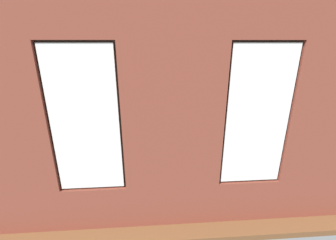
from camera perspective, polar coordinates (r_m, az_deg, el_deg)
The scene contains 22 objects.
ground_plane at distance 5.99m, azimuth -1.11°, elevation -7.89°, with size 7.26×5.75×0.10m, color brown.
brick_wall_with_windows at distance 3.00m, azimuth 1.36°, elevation 0.73°, with size 6.66×0.30×3.50m.
white_wall_right at distance 6.00m, azimuth -34.42°, elevation 6.95°, with size 0.10×4.75×3.50m, color silver.
couch_by_window at distance 4.21m, azimuth 0.11°, elevation -14.81°, with size 2.03×0.87×0.80m.
couch_left at distance 6.16m, azimuth 24.46°, elevation -5.07°, with size 0.92×2.03×0.80m.
coffee_table at distance 5.63m, azimuth 1.88°, elevation -4.83°, with size 1.23×0.84×0.44m.
cup_ceramic at distance 5.59m, azimuth 1.89°, elevation -3.93°, with size 0.07×0.07×0.08m, color #B23D38.
candle_jar at distance 5.48m, azimuth 3.00°, elevation -4.33°, with size 0.08×0.08×0.10m, color #B7333D.
table_plant_small at distance 5.74m, azimuth 5.12°, elevation -2.36°, with size 0.16×0.16×0.25m.
remote_silver at distance 5.69m, azimuth 0.23°, elevation -3.83°, with size 0.05×0.17×0.02m, color #B2B2B7.
remote_gray at distance 5.46m, azimuth -1.84°, elevation -4.86°, with size 0.05×0.17×0.02m, color #59595B.
media_console at distance 6.74m, azimuth -27.57°, elevation -4.35°, with size 0.92×0.42×0.47m, color black.
tv_flatscreen at distance 6.54m, azimuth -28.41°, elevation 0.68°, with size 1.18×0.20×0.77m.
papasan_chair at distance 7.32m, azimuth -10.32°, elevation 1.24°, with size 1.17×1.17×0.72m.
potted_plant_beside_window_right at distance 4.15m, azimuth -20.59°, elevation -12.24°, with size 1.03×0.98×1.19m.
potted_plant_corner_near_left at distance 8.05m, azimuth 18.26°, elevation 4.39°, with size 0.94×0.87×1.44m.
potted_plant_between_couches at distance 4.47m, azimuth 19.26°, elevation -10.11°, with size 0.83×0.77×0.99m.
potted_plant_by_left_couch at distance 7.16m, azimuth 16.48°, elevation 0.69°, with size 0.47×0.47×0.76m.
potted_plant_corner_far_left at distance 5.00m, azimuth 34.51°, elevation -8.68°, with size 0.61×0.61×0.93m.
potted_plant_near_tv at distance 5.53m, azimuth -26.84°, elevation -1.78°, with size 0.88×0.97×1.42m.
potted_plant_mid_room_small at distance 6.71m, azimuth 7.77°, elevation -1.07°, with size 0.30×0.30×0.56m.
potted_plant_foreground_right at distance 7.80m, azimuth -21.98°, elevation 2.75°, with size 0.75×0.81×1.28m.
Camera 1 is at (0.28, 5.32, 2.70)m, focal length 24.00 mm.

